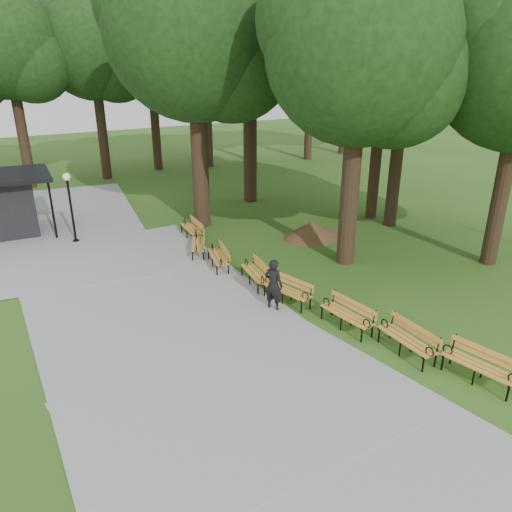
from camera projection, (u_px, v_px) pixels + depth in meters
ground at (308, 318)px, 14.85m from camera, size 100.00×100.00×0.00m
path at (151, 311)px, 15.21m from camera, size 12.00×38.00×0.06m
person at (274, 285)px, 15.11m from camera, size 0.66×0.76×1.74m
lamp_post at (69, 193)px, 20.48m from camera, size 0.32×0.32×3.12m
dirt_mound at (312, 229)px, 21.75m from camera, size 2.33×2.33×0.78m
bench_0 at (479, 366)px, 11.73m from camera, size 0.92×1.97×0.88m
bench_1 at (407, 340)px, 12.86m from camera, size 0.76×1.94×0.88m
bench_2 at (347, 315)px, 14.15m from camera, size 0.75×1.93×0.88m
bench_3 at (287, 291)px, 15.69m from camera, size 1.02×1.99×0.88m
bench_4 at (255, 273)px, 17.00m from camera, size 1.00×1.99×0.88m
bench_5 at (218, 257)px, 18.48m from camera, size 1.14×2.00×0.88m
bench_6 at (198, 244)px, 19.80m from camera, size 1.41×1.99×0.88m
bench_7 at (191, 229)px, 21.64m from camera, size 0.87×1.96×0.88m
lawn_tree_0 at (361, 50)px, 16.24m from camera, size 6.65×6.65×11.22m
lawn_tree_1 at (409, 46)px, 20.61m from camera, size 5.95×5.95×11.19m
lawn_tree_2 at (194, 30)px, 20.31m from camera, size 7.79×7.79×12.70m
lawn_tree_4 at (250, 22)px, 24.35m from camera, size 7.87×7.87×13.45m
lawn_tree_5 at (383, 86)px, 22.43m from camera, size 5.60×5.60×9.31m
tree_backdrop at (183, 51)px, 33.16m from camera, size 36.84×10.16×16.68m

